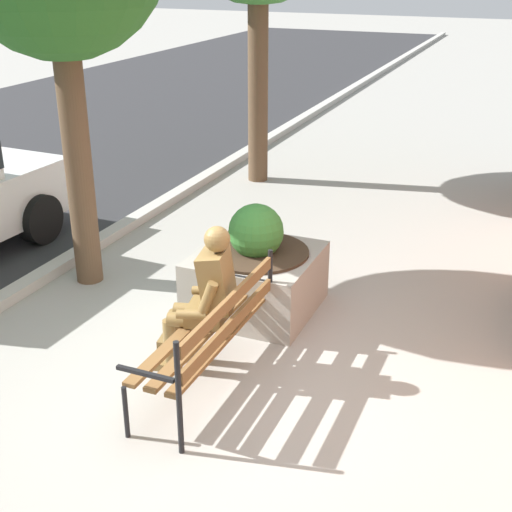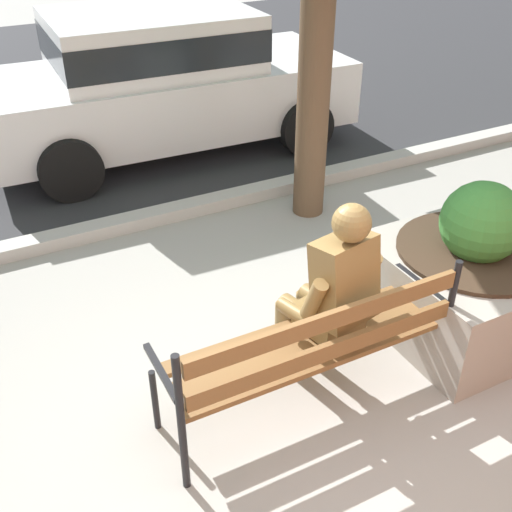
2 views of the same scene
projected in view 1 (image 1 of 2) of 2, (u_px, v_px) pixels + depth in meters
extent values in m
plane|color=#9E9B93|center=(223.00, 403.00, 5.74)|extent=(80.00, 80.00, 0.00)
cube|color=brown|center=(221.00, 342.00, 5.77)|extent=(1.70, 0.11, 0.04)
cube|color=brown|center=(201.00, 337.00, 5.84)|extent=(1.70, 0.11, 0.04)
cube|color=brown|center=(182.00, 333.00, 5.90)|extent=(1.70, 0.11, 0.04)
cube|color=brown|center=(230.00, 326.00, 5.67)|extent=(1.70, 0.04, 0.11)
cube|color=brown|center=(230.00, 302.00, 5.58)|extent=(1.70, 0.04, 0.11)
cylinder|color=black|center=(126.00, 412.00, 5.25)|extent=(0.04, 0.04, 0.45)
cylinder|color=black|center=(179.00, 399.00, 4.99)|extent=(0.04, 0.04, 0.95)
cube|color=black|center=(145.00, 374.00, 5.02)|extent=(0.04, 0.48, 0.03)
cylinder|color=black|center=(225.00, 311.00, 6.74)|extent=(0.04, 0.04, 0.45)
cylinder|color=black|center=(270.00, 297.00, 6.47)|extent=(0.04, 0.04, 0.95)
cube|color=black|center=(243.00, 278.00, 6.51)|extent=(0.04, 0.48, 0.03)
cube|color=olive|center=(207.00, 313.00, 6.00)|extent=(0.40, 0.38, 0.16)
cube|color=olive|center=(217.00, 281.00, 5.86)|extent=(0.41, 0.35, 0.55)
sphere|color=olive|center=(217.00, 239.00, 5.70)|extent=(0.22, 0.22, 0.22)
cylinder|color=olive|center=(208.00, 297.00, 5.68)|extent=(0.12, 0.19, 0.29)
cylinder|color=olive|center=(192.00, 315.00, 5.77)|extent=(0.13, 0.28, 0.10)
cylinder|color=olive|center=(221.00, 275.00, 6.08)|extent=(0.12, 0.19, 0.29)
cylinder|color=olive|center=(207.00, 290.00, 6.18)|extent=(0.13, 0.28, 0.10)
cylinder|color=olive|center=(188.00, 320.00, 5.96)|extent=(0.20, 0.38, 0.14)
cylinder|color=olive|center=(170.00, 345.00, 6.10)|extent=(0.11, 0.11, 0.50)
cube|color=olive|center=(165.00, 365.00, 6.20)|extent=(0.15, 0.26, 0.07)
cylinder|color=olive|center=(194.00, 311.00, 6.13)|extent=(0.20, 0.38, 0.14)
cylinder|color=olive|center=(176.00, 335.00, 6.27)|extent=(0.11, 0.11, 0.50)
cube|color=olive|center=(171.00, 355.00, 6.36)|extent=(0.15, 0.26, 0.07)
cube|color=olive|center=(171.00, 343.00, 6.47)|extent=(0.31, 0.23, 0.16)
cube|color=gray|center=(256.00, 281.00, 7.15)|extent=(1.20, 1.20, 0.63)
cylinder|color=#38281C|center=(256.00, 252.00, 7.02)|extent=(1.08, 1.08, 0.03)
sphere|color=#387A33|center=(256.00, 231.00, 6.93)|extent=(0.56, 0.56, 0.56)
cylinder|color=brown|center=(78.00, 163.00, 7.38)|extent=(0.29, 0.29, 2.74)
cylinder|color=brown|center=(258.00, 83.00, 10.83)|extent=(0.32, 0.32, 3.13)
cylinder|color=black|center=(40.00, 219.00, 8.83)|extent=(0.65, 0.24, 0.64)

